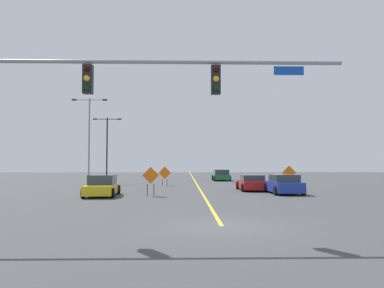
% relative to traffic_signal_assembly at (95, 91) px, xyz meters
% --- Properties ---
extents(ground, '(142.75, 142.75, 0.00)m').
position_rel_traffic_signal_assembly_xyz_m(ground, '(4.58, 0.01, -4.85)').
color(ground, '#444447').
extents(road_centre_stripe, '(0.16, 79.30, 0.01)m').
position_rel_traffic_signal_assembly_xyz_m(road_centre_stripe, '(4.58, 39.66, -4.84)').
color(road_centre_stripe, yellow).
rests_on(road_centre_stripe, ground).
extents(traffic_signal_assembly, '(13.98, 0.44, 6.33)m').
position_rel_traffic_signal_assembly_xyz_m(traffic_signal_assembly, '(0.00, 0.00, 0.00)').
color(traffic_signal_assembly, gray).
rests_on(traffic_signal_assembly, ground).
extents(street_lamp_near_right, '(3.48, 0.24, 8.62)m').
position_rel_traffic_signal_assembly_xyz_m(street_lamp_near_right, '(-6.12, 23.57, 0.22)').
color(street_lamp_near_right, gray).
rests_on(street_lamp_near_right, ground).
extents(street_lamp_far_right, '(3.22, 0.24, 7.35)m').
position_rel_traffic_signal_assembly_xyz_m(street_lamp_far_right, '(-5.51, 29.23, -0.47)').
color(street_lamp_far_right, black).
rests_on(street_lamp_far_right, ground).
extents(construction_sign_right_lane, '(1.15, 0.08, 1.97)m').
position_rel_traffic_signal_assembly_xyz_m(construction_sign_right_lane, '(0.96, 12.21, -3.59)').
color(construction_sign_right_lane, orange).
rests_on(construction_sign_right_lane, ground).
extents(construction_sign_median_near, '(1.22, 0.24, 1.87)m').
position_rel_traffic_signal_assembly_xyz_m(construction_sign_median_near, '(1.37, 23.17, -3.68)').
color(construction_sign_median_near, orange).
rests_on(construction_sign_median_near, ground).
extents(construction_sign_median_far, '(1.24, 0.11, 1.99)m').
position_rel_traffic_signal_assembly_xyz_m(construction_sign_median_far, '(12.25, 18.40, -3.58)').
color(construction_sign_median_far, orange).
rests_on(construction_sign_median_far, ground).
extents(car_green_mid, '(2.13, 4.03, 1.37)m').
position_rel_traffic_signal_assembly_xyz_m(car_green_mid, '(7.87, 32.88, -4.20)').
color(car_green_mid, '#196B38').
rests_on(car_green_mid, ground).
extents(car_yellow_distant, '(2.21, 4.31, 1.42)m').
position_rel_traffic_signal_assembly_xyz_m(car_yellow_distant, '(-2.32, 12.12, -4.19)').
color(car_yellow_distant, gold).
rests_on(car_yellow_distant, ground).
extents(car_red_passing, '(2.11, 4.04, 1.26)m').
position_rel_traffic_signal_assembly_xyz_m(car_red_passing, '(8.74, 16.85, -4.25)').
color(car_red_passing, red).
rests_on(car_red_passing, ground).
extents(car_blue_near, '(2.26, 3.99, 1.40)m').
position_rel_traffic_signal_assembly_xyz_m(car_blue_near, '(10.46, 13.57, -4.19)').
color(car_blue_near, '#1E389E').
rests_on(car_blue_near, ground).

